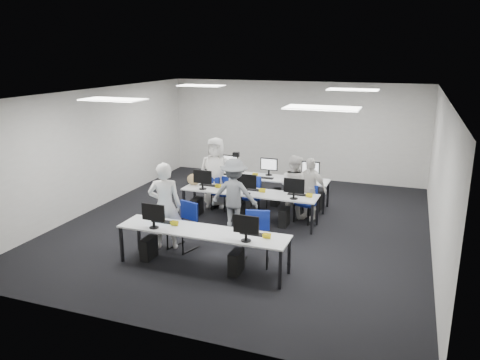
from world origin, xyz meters
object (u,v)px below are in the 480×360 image
(desk_mid, at_px, (249,194))
(photographer, at_px, (234,195))
(chair_1, at_px, (256,248))
(chair_2, at_px, (222,199))
(chair_6, at_px, (255,199))
(chair_7, at_px, (308,204))
(student_1, at_px, (294,186))
(student_3, at_px, (309,189))
(student_2, at_px, (216,173))
(chair_5, at_px, (214,196))
(desk_front, at_px, (203,233))
(chair_3, at_px, (252,204))
(chair_4, at_px, (306,210))
(student_0, at_px, (165,206))
(chair_0, at_px, (183,235))

(desk_mid, bearing_deg, photographer, -103.56)
(chair_1, xyz_separation_m, chair_2, (-1.81, 2.71, -0.05))
(chair_6, relative_size, chair_7, 1.02)
(chair_6, height_order, student_1, student_1)
(chair_1, xyz_separation_m, student_3, (0.40, 2.75, 0.44))
(student_2, bearing_deg, chair_5, 163.62)
(desk_front, distance_m, chair_3, 3.10)
(chair_1, relative_size, chair_6, 1.02)
(student_1, bearing_deg, desk_mid, 56.03)
(chair_1, distance_m, chair_6, 2.98)
(photographer, bearing_deg, chair_3, -99.67)
(desk_front, bearing_deg, chair_2, 106.39)
(desk_mid, relative_size, chair_4, 3.75)
(chair_4, bearing_deg, photographer, -125.86)
(desk_front, xyz_separation_m, student_0, (-1.09, 0.59, 0.21))
(chair_1, bearing_deg, chair_2, 110.95)
(chair_7, height_order, student_0, student_0)
(chair_6, relative_size, student_1, 0.64)
(chair_6, relative_size, photographer, 0.59)
(student_0, relative_size, photographer, 1.09)
(chair_0, relative_size, chair_7, 1.00)
(chair_7, xyz_separation_m, photographer, (-1.34, -1.49, 0.52))
(chair_1, relative_size, student_1, 0.65)
(chair_6, distance_m, chair_7, 1.30)
(desk_front, xyz_separation_m, desk_mid, (0.00, 2.60, 0.00))
(chair_3, height_order, photographer, photographer)
(chair_0, bearing_deg, chair_2, 111.17)
(chair_4, relative_size, student_1, 0.56)
(chair_0, height_order, chair_7, chair_7)
(chair_6, relative_size, student_0, 0.54)
(chair_3, height_order, chair_7, chair_7)
(chair_1, xyz_separation_m, chair_7, (0.34, 2.98, -0.01))
(chair_0, distance_m, chair_1, 1.61)
(chair_1, bearing_deg, desk_front, -162.03)
(chair_1, relative_size, student_0, 0.55)
(student_2, xyz_separation_m, photographer, (1.02, -1.37, -0.08))
(chair_2, distance_m, chair_4, 2.21)
(chair_0, bearing_deg, student_1, 75.19)
(chair_3, distance_m, student_1, 1.11)
(chair_3, distance_m, student_3, 1.45)
(chair_0, height_order, student_0, student_0)
(chair_5, relative_size, chair_7, 0.86)
(chair_0, relative_size, chair_2, 1.16)
(chair_1, bearing_deg, student_2, 112.60)
(desk_mid, height_order, student_1, student_1)
(student_1, height_order, student_2, student_2)
(student_0, distance_m, student_1, 3.37)
(chair_4, height_order, student_1, student_1)
(chair_2, distance_m, student_1, 1.90)
(chair_1, bearing_deg, chair_4, 68.56)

